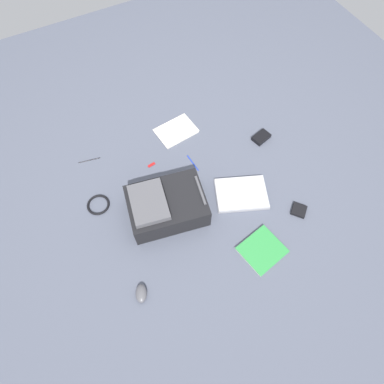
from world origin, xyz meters
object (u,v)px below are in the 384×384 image
object	(u,v)px
pen_black	(89,160)
book_red	(176,131)
usb_stick	(151,165)
earbud_pouch	(299,210)
power_brick	(261,137)
laptop	(241,194)
book_blue	(262,250)
computer_mouse	(141,293)
backpack	(166,205)
pen_blue	(193,163)
cable_coil	(98,205)

from	to	relation	value
pen_black	book_red	bearing A→B (deg)	85.19
book_red	usb_stick	distance (m)	0.32
earbud_pouch	power_brick	bearing A→B (deg)	170.07
power_brick	laptop	bearing A→B (deg)	-48.41
earbud_pouch	usb_stick	bearing A→B (deg)	-137.56
book_blue	computer_mouse	bearing A→B (deg)	-97.62
book_blue	computer_mouse	world-z (taller)	computer_mouse
backpack	pen_blue	distance (m)	0.40
laptop	power_brick	world-z (taller)	laptop
book_blue	earbud_pouch	bearing A→B (deg)	107.86
backpack	book_blue	size ratio (longest dim) A/B	1.86
laptop	power_brick	xyz separation A→B (m)	(-0.31, 0.35, -0.00)
backpack	usb_stick	xyz separation A→B (m)	(-0.36, 0.06, -0.08)
power_brick	earbud_pouch	xyz separation A→B (m)	(0.57, -0.10, -0.00)
pen_black	usb_stick	size ratio (longest dim) A/B	2.82
computer_mouse	power_brick	bearing A→B (deg)	48.44
cable_coil	earbud_pouch	distance (m)	1.23
power_brick	book_blue	bearing A→B (deg)	-32.83
book_red	pen_blue	bearing A→B (deg)	-3.45
book_blue	usb_stick	world-z (taller)	book_blue
power_brick	earbud_pouch	bearing A→B (deg)	-9.93
backpack	book_blue	world-z (taller)	backpack
backpack	laptop	size ratio (longest dim) A/B	1.31
usb_stick	book_red	bearing A→B (deg)	122.94
book_red	cable_coil	world-z (taller)	book_red
computer_mouse	usb_stick	xyz separation A→B (m)	(-0.74, 0.39, -0.02)
backpack	earbud_pouch	xyz separation A→B (m)	(0.37, 0.72, -0.08)
power_brick	pen_blue	xyz separation A→B (m)	(-0.04, -0.51, -0.01)
book_red	pen_blue	xyz separation A→B (m)	(0.29, -0.02, -0.01)
computer_mouse	laptop	bearing A→B (deg)	40.29
book_blue	usb_stick	size ratio (longest dim) A/B	5.20
pen_blue	usb_stick	distance (m)	0.27
book_red	cable_coil	bearing A→B (deg)	-66.66
power_brick	earbud_pouch	size ratio (longest dim) A/B	1.41
usb_stick	computer_mouse	bearing A→B (deg)	-27.81
laptop	computer_mouse	world-z (taller)	computer_mouse
pen_blue	earbud_pouch	xyz separation A→B (m)	(0.61, 0.41, 0.01)
earbud_pouch	usb_stick	distance (m)	0.98
computer_mouse	earbud_pouch	distance (m)	1.05
book_blue	cable_coil	world-z (taller)	book_blue
earbud_pouch	usb_stick	size ratio (longest dim) A/B	1.62
backpack	pen_black	bearing A→B (deg)	-153.12
power_brick	pen_black	xyz separation A→B (m)	(-0.38, -1.11, -0.01)
laptop	book_blue	size ratio (longest dim) A/B	1.42
power_brick	pen_black	world-z (taller)	power_brick
laptop	book_blue	world-z (taller)	laptop
book_blue	earbud_pouch	world-z (taller)	same
earbud_pouch	pen_blue	bearing A→B (deg)	-146.01
pen_blue	usb_stick	world-z (taller)	same
pen_blue	cable_coil	bearing A→B (deg)	-89.36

